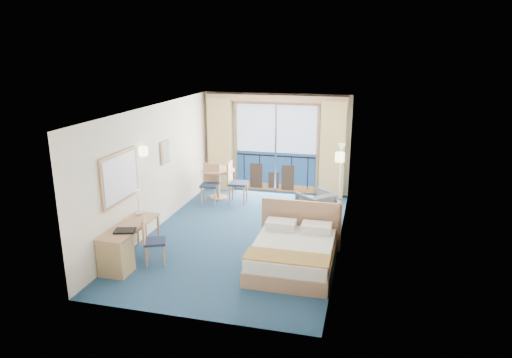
% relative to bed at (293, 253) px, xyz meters
% --- Properties ---
extents(floor, '(6.50, 6.50, 0.00)m').
position_rel_bed_xyz_m(floor, '(-1.26, 1.25, -0.28)').
color(floor, navy).
rests_on(floor, ground).
extents(room_walls, '(4.04, 6.54, 2.72)m').
position_rel_bed_xyz_m(room_walls, '(-1.26, 1.25, 1.50)').
color(room_walls, silver).
rests_on(room_walls, ground).
extents(balcony_door, '(2.36, 0.03, 2.52)m').
position_rel_bed_xyz_m(balcony_door, '(-1.27, 4.47, 0.87)').
color(balcony_door, navy).
rests_on(balcony_door, room_walls).
extents(curtain_left, '(0.65, 0.22, 2.55)m').
position_rel_bed_xyz_m(curtain_left, '(-2.81, 4.32, 1.00)').
color(curtain_left, '#D3C374').
rests_on(curtain_left, room_walls).
extents(curtain_right, '(0.65, 0.22, 2.55)m').
position_rel_bed_xyz_m(curtain_right, '(0.29, 4.32, 1.00)').
color(curtain_right, '#D3C374').
rests_on(curtain_right, room_walls).
extents(pelmet, '(3.80, 0.25, 0.18)m').
position_rel_bed_xyz_m(pelmet, '(-1.26, 4.35, 2.30)').
color(pelmet, tan).
rests_on(pelmet, room_walls).
extents(mirror, '(0.05, 1.25, 0.95)m').
position_rel_bed_xyz_m(mirror, '(-3.23, -0.25, 1.27)').
color(mirror, tan).
rests_on(mirror, room_walls).
extents(wall_print, '(0.04, 0.42, 0.52)m').
position_rel_bed_xyz_m(wall_print, '(-3.23, 1.70, 1.32)').
color(wall_print, tan).
rests_on(wall_print, room_walls).
extents(sconce_left, '(0.18, 0.18, 0.18)m').
position_rel_bed_xyz_m(sconce_left, '(-3.20, 0.65, 1.57)').
color(sconce_left, '#FFECB2').
rests_on(sconce_left, room_walls).
extents(sconce_right, '(0.18, 0.18, 0.18)m').
position_rel_bed_xyz_m(sconce_right, '(0.68, 1.10, 1.57)').
color(sconce_right, '#FFECB2').
rests_on(sconce_right, room_walls).
extents(bed, '(1.58, 1.87, 0.99)m').
position_rel_bed_xyz_m(bed, '(0.00, 0.00, 0.00)').
color(bed, tan).
rests_on(bed, ground).
extents(nightstand, '(0.41, 0.39, 0.53)m').
position_rel_bed_xyz_m(nightstand, '(0.52, 1.39, -0.01)').
color(nightstand, tan).
rests_on(nightstand, ground).
extents(phone, '(0.20, 0.18, 0.07)m').
position_rel_bed_xyz_m(phone, '(0.54, 1.37, 0.29)').
color(phone, silver).
rests_on(phone, nightstand).
extents(armchair, '(1.01, 1.01, 0.66)m').
position_rel_bed_xyz_m(armchair, '(0.10, 2.54, 0.05)').
color(armchair, '#4B535B').
rests_on(armchair, ground).
extents(floor_lamp, '(0.21, 0.21, 1.55)m').
position_rel_bed_xyz_m(floor_lamp, '(0.55, 3.85, 0.90)').
color(floor_lamp, silver).
rests_on(floor_lamp, ground).
extents(desk, '(0.52, 1.50, 0.70)m').
position_rel_bed_xyz_m(desk, '(-2.99, -0.88, 0.11)').
color(desk, tan).
rests_on(desk, ground).
extents(desk_chair, '(0.52, 0.51, 0.90)m').
position_rel_bed_xyz_m(desk_chair, '(-2.57, -0.49, 0.23)').
color(desk_chair, '#1C2842').
rests_on(desk_chair, ground).
extents(folder, '(0.42, 0.36, 0.03)m').
position_rel_bed_xyz_m(folder, '(-2.92, -0.75, 0.44)').
color(folder, black).
rests_on(folder, desk).
extents(desk_lamp, '(0.13, 0.13, 0.49)m').
position_rel_bed_xyz_m(desk_lamp, '(-3.08, 0.08, 0.79)').
color(desk_lamp, silver).
rests_on(desk_lamp, desk).
extents(round_table, '(0.88, 0.88, 0.79)m').
position_rel_bed_xyz_m(round_table, '(-2.60, 3.48, 0.32)').
color(round_table, tan).
rests_on(round_table, ground).
extents(table_chair_a, '(0.50, 0.49, 1.08)m').
position_rel_bed_xyz_m(table_chair_a, '(-2.07, 3.22, 0.33)').
color(table_chair_a, '#1C2842').
rests_on(table_chair_a, ground).
extents(table_chair_b, '(0.46, 0.47, 1.01)m').
position_rel_bed_xyz_m(table_chair_b, '(-2.68, 3.10, 0.29)').
color(table_chair_b, '#1C2842').
rests_on(table_chair_b, ground).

